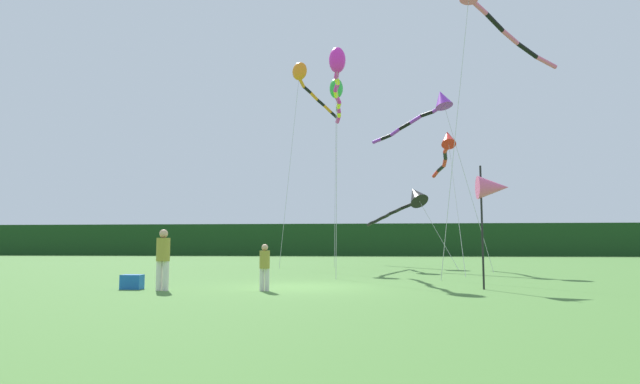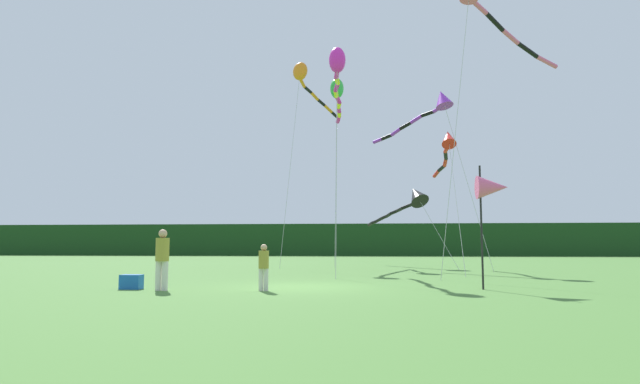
# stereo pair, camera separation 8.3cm
# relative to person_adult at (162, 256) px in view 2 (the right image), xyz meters

# --- Properties ---
(ground_plane) EXTENTS (120.00, 120.00, 0.00)m
(ground_plane) POSITION_rel_person_adult_xyz_m (3.78, 1.71, -0.97)
(ground_plane) COLOR #477533
(distant_treeline) EXTENTS (108.00, 2.72, 3.65)m
(distant_treeline) POSITION_rel_person_adult_xyz_m (3.78, 46.71, 0.86)
(distant_treeline) COLOR #193D19
(distant_treeline) RESTS_ON ground
(person_adult) EXTENTS (0.38, 0.38, 1.74)m
(person_adult) POSITION_rel_person_adult_xyz_m (0.00, 0.00, 0.00)
(person_adult) COLOR silver
(person_adult) RESTS_ON ground
(person_child) EXTENTS (0.29, 0.29, 1.32)m
(person_child) POSITION_rel_person_adult_xyz_m (2.92, 0.15, -0.24)
(person_child) COLOR silver
(person_child) RESTS_ON ground
(cooler_box) EXTENTS (0.60, 0.38, 0.42)m
(cooler_box) POSITION_rel_person_adult_xyz_m (-1.08, 0.40, -0.76)
(cooler_box) COLOR #1959B2
(cooler_box) RESTS_ON ground
(banner_flag_pole) EXTENTS (0.90, 0.70, 3.65)m
(banner_flag_pole) POSITION_rel_person_adult_xyz_m (9.53, 1.27, 1.99)
(banner_flag_pole) COLOR black
(banner_flag_pole) RESTS_ON ground
(kite_black) EXTENTS (4.70, 7.65, 4.93)m
(kite_black) POSITION_rel_person_adult_xyz_m (8.36, 16.44, 3.04)
(kite_black) COLOR #B2B2B2
(kite_black) RESTS_ON ground
(kite_rainbow) EXTENTS (6.47, 5.86, 12.38)m
(kite_rainbow) POSITION_rel_person_adult_xyz_m (10.85, 7.52, 10.44)
(kite_rainbow) COLOR #B2B2B2
(kite_rainbow) RESTS_ON ground
(kite_orange) EXTENTS (2.81, 8.04, 12.59)m
(kite_orange) POSITION_rel_person_adult_xyz_m (1.87, 17.43, 10.69)
(kite_orange) COLOR #B2B2B2
(kite_orange) RESTS_ON ground
(kite_purple) EXTENTS (5.58, 6.04, 9.54)m
(kite_purple) POSITION_rel_person_adult_xyz_m (9.38, 13.41, 7.77)
(kite_purple) COLOR #B2B2B2
(kite_purple) RESTS_ON ground
(kite_red) EXTENTS (0.77, 9.76, 7.32)m
(kite_red) POSITION_rel_person_adult_xyz_m (9.90, 12.86, 5.48)
(kite_red) COLOR #B2B2B2
(kite_red) RESTS_ON ground
(kite_green) EXTENTS (0.93, 7.32, 12.45)m
(kite_green) POSITION_rel_person_adult_xyz_m (3.74, 19.75, 10.57)
(kite_green) COLOR #B2B2B2
(kite_green) RESTS_ON ground
(kite_magenta) EXTENTS (0.80, 7.38, 10.03)m
(kite_magenta) POSITION_rel_person_adult_xyz_m (4.50, 8.40, 8.13)
(kite_magenta) COLOR #B2B2B2
(kite_magenta) RESTS_ON ground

